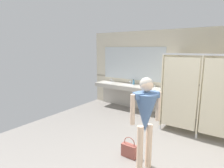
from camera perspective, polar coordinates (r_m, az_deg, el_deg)
name	(u,v)px	position (r m, az deg, el deg)	size (l,w,h in m)	color
wall_back	(195,75)	(6.01, 24.38, 2.68)	(7.47, 0.12, 2.70)	beige
wall_back_tile_band	(194,85)	(6.00, 24.04, -0.22)	(7.47, 0.01, 0.06)	#9E937F
vanity_counter	(129,91)	(6.58, 5.27, -2.07)	(2.50, 0.59, 0.97)	#B2ADA3
mirror_panel	(132,64)	(6.62, 6.33, 6.32)	(2.40, 0.02, 1.15)	silver
bathroom_stalls	(203,92)	(5.10, 26.33, -2.26)	(1.85, 1.33, 2.00)	beige
person_standing	(146,113)	(3.22, 10.35, -8.69)	(0.56, 0.56, 1.64)	beige
handbag	(129,150)	(3.87, 5.37, -19.67)	(0.31, 0.13, 0.42)	#934C42
soap_dispenser	(134,82)	(6.53, 6.70, 0.56)	(0.07, 0.07, 0.20)	teal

